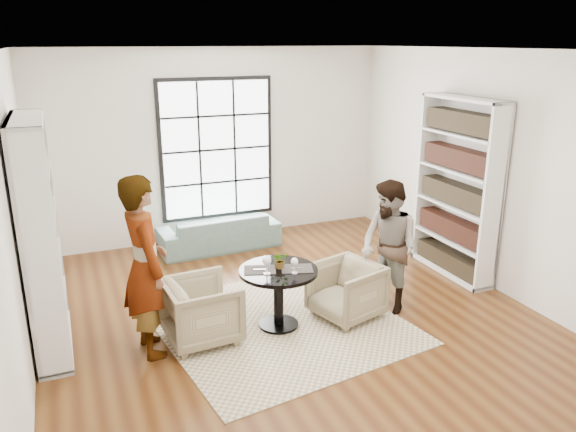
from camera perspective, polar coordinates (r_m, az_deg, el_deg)
name	(u,v)px	position (r m, az deg, el deg)	size (l,w,h in m)	color
ground	(289,313)	(6.74, 0.07, -9.87)	(6.00, 6.00, 0.00)	#5A3615
room_shell	(272,200)	(6.74, -1.69, 1.66)	(6.00, 6.01, 6.00)	silver
rug	(281,324)	(6.50, -0.75, -10.90)	(2.55, 2.55, 0.01)	#C1B090
pedestal_table	(278,285)	(6.24, -0.98, -7.04)	(0.87, 0.87, 0.69)	black
sofa	(219,231)	(8.73, -7.06, -1.56)	(1.83, 0.72, 0.54)	gray
armchair_left	(202,311)	(6.11, -8.73, -9.48)	(0.73, 0.75, 0.69)	#BFBA88
armchair_right	(346,291)	(6.57, 5.92, -7.54)	(0.70, 0.72, 0.65)	tan
person_left	(145,266)	(5.78, -14.31, -4.98)	(0.68, 0.45, 1.88)	gray
person_right	(389,247)	(6.66, 10.23, -3.11)	(0.76, 0.59, 1.57)	gray
placemat_left	(260,270)	(6.15, -2.89, -5.49)	(0.34, 0.26, 0.01)	black
placemat_right	(297,269)	(6.17, 0.91, -5.36)	(0.34, 0.26, 0.01)	black
cutlery_left	(260,269)	(6.14, -2.90, -5.43)	(0.14, 0.22, 0.01)	silver
cutlery_right	(297,268)	(6.17, 0.91, -5.30)	(0.14, 0.22, 0.01)	silver
wine_glass_left	(267,261)	(5.99, -2.17, -4.59)	(0.10, 0.10, 0.21)	silver
wine_glass_right	(294,262)	(6.02, 0.66, -4.71)	(0.08, 0.08, 0.18)	silver
flower_centerpiece	(280,260)	(6.16, -0.79, -4.48)	(0.17, 0.15, 0.19)	gray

